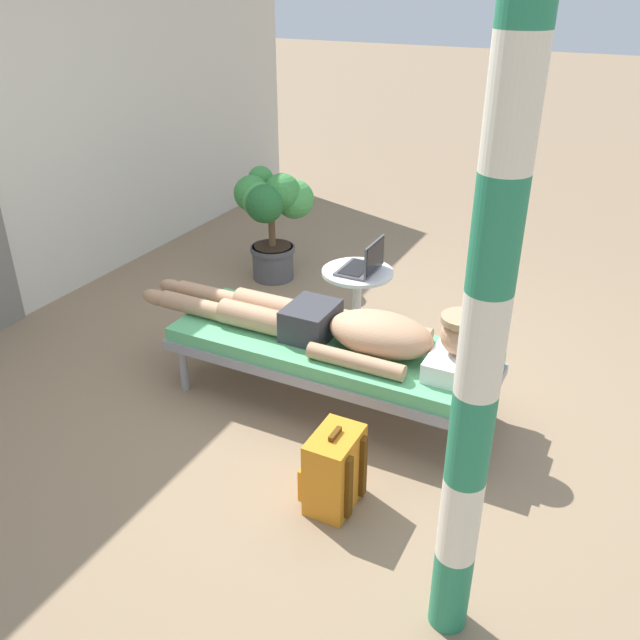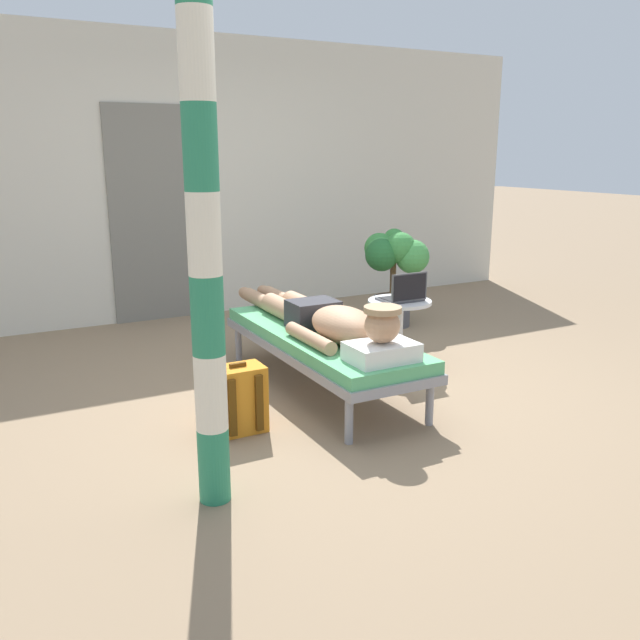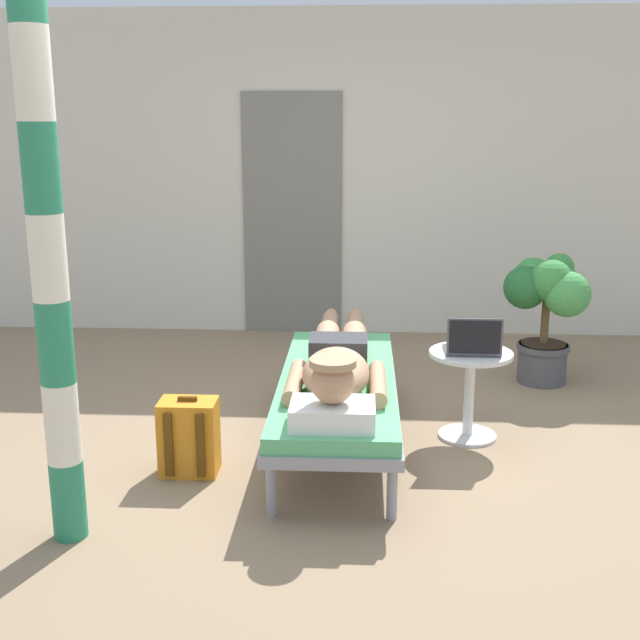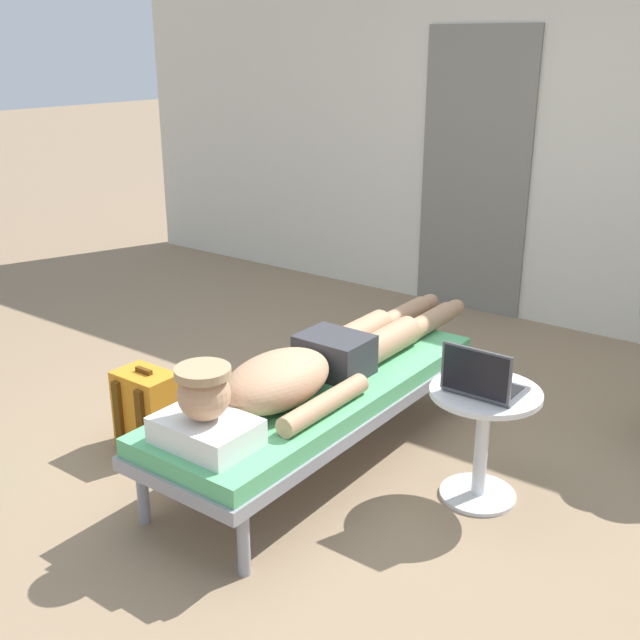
# 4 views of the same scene
# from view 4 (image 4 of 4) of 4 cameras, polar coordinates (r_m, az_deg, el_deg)

# --- Properties ---
(ground_plane) EXTENTS (40.00, 40.00, 0.00)m
(ground_plane) POSITION_cam_4_polar(r_m,az_deg,el_deg) (3.72, -0.01, -11.17)
(ground_plane) COLOR #8C7256
(house_wall_back) EXTENTS (7.60, 0.20, 2.70)m
(house_wall_back) POSITION_cam_4_polar(r_m,az_deg,el_deg) (5.65, 16.53, 13.32)
(house_wall_back) COLOR beige
(house_wall_back) RESTS_ON ground
(house_door_panel) EXTENTS (0.84, 0.03, 2.04)m
(house_door_panel) POSITION_cam_4_polar(r_m,az_deg,el_deg) (5.78, 11.39, 10.55)
(house_door_panel) COLOR slate
(house_door_panel) RESTS_ON ground
(lounge_chair) EXTENTS (0.67, 1.91, 0.42)m
(lounge_chair) POSITION_cam_4_polar(r_m,az_deg,el_deg) (3.65, -0.07, -5.62)
(lounge_chair) COLOR gray
(lounge_chair) RESTS_ON ground
(person_reclining) EXTENTS (0.53, 2.17, 0.33)m
(person_reclining) POSITION_cam_4_polar(r_m,az_deg,el_deg) (3.53, -0.81, -3.49)
(person_reclining) COLOR white
(person_reclining) RESTS_ON lounge_chair
(side_table) EXTENTS (0.48, 0.48, 0.52)m
(side_table) POSITION_cam_4_polar(r_m,az_deg,el_deg) (3.44, 11.99, -7.63)
(side_table) COLOR silver
(side_table) RESTS_ON ground
(laptop) EXTENTS (0.31, 0.24, 0.23)m
(laptop) POSITION_cam_4_polar(r_m,az_deg,el_deg) (3.30, 11.89, -4.49)
(laptop) COLOR #4C4C51
(laptop) RESTS_ON side_table
(backpack) EXTENTS (0.30, 0.26, 0.42)m
(backpack) POSITION_cam_4_polar(r_m,az_deg,el_deg) (3.94, -12.64, -6.55)
(backpack) COLOR orange
(backpack) RESTS_ON ground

